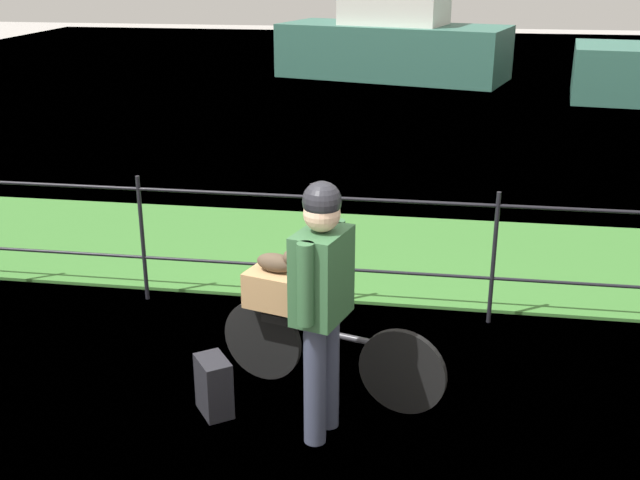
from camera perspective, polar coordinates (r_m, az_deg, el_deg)
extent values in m
plane|color=#9E9993|center=(4.95, -4.80, -15.65)|extent=(60.00, 60.00, 0.00)
cube|color=#38702D|center=(7.99, 1.08, -0.86)|extent=(27.00, 2.40, 0.03)
plane|color=#60849E|center=(17.24, 5.60, 10.56)|extent=(30.00, 30.00, 0.00)
cylinder|color=black|center=(6.91, -12.95, 0.07)|extent=(0.04, 0.04, 1.14)
cylinder|color=black|center=(6.51, -0.58, -0.65)|extent=(0.04, 0.04, 1.14)
cylinder|color=black|center=(6.45, 12.68, -1.38)|extent=(0.04, 0.04, 1.14)
cylinder|color=black|center=(6.57, -0.58, -2.04)|extent=(18.00, 0.03, 0.03)
cylinder|color=black|center=(6.36, -0.60, 3.19)|extent=(18.00, 0.03, 0.03)
cylinder|color=black|center=(5.22, 6.08, -9.64)|extent=(0.59, 0.21, 0.61)
cylinder|color=black|center=(5.60, -4.26, -7.36)|extent=(0.59, 0.21, 0.61)
cylinder|color=#2D2D33|center=(5.31, 0.72, -6.92)|extent=(0.81, 0.27, 0.04)
cube|color=black|center=(5.46, -3.21, -5.73)|extent=(0.22, 0.14, 0.06)
cube|color=slate|center=(5.42, -3.23, -4.86)|extent=(0.39, 0.25, 0.02)
cube|color=#A87F51|center=(5.36, -3.26, -3.57)|extent=(0.46, 0.39, 0.25)
ellipsoid|color=#4C3D2D|center=(5.29, -3.30, -1.69)|extent=(0.31, 0.21, 0.13)
sphere|color=#4C3D2D|center=(5.21, -2.15, -1.30)|extent=(0.11, 0.11, 0.11)
cylinder|color=#383D51|center=(5.00, 0.62, -9.52)|extent=(0.14, 0.14, 0.82)
cylinder|color=#383D51|center=(4.85, -0.38, -10.58)|extent=(0.14, 0.14, 0.82)
cube|color=#2D5633|center=(4.62, 0.13, -2.63)|extent=(0.36, 0.46, 0.56)
cylinder|color=#2D5633|center=(4.79, 1.25, -1.39)|extent=(0.10, 0.10, 0.50)
cylinder|color=#2D5633|center=(4.42, -1.07, -3.30)|extent=(0.10, 0.10, 0.50)
sphere|color=tan|center=(4.48, 0.14, 1.97)|extent=(0.22, 0.22, 0.22)
sphere|color=black|center=(4.45, 0.14, 2.91)|extent=(0.23, 0.23, 0.23)
cube|color=black|center=(5.28, -7.83, -10.62)|extent=(0.31, 0.33, 0.40)
cube|color=#336656|center=(19.74, 5.41, 13.68)|extent=(5.88, 3.59, 1.29)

